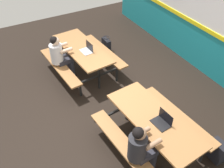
# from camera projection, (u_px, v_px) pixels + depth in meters

# --- Properties ---
(ground_plane) EXTENTS (10.00, 10.00, 0.02)m
(ground_plane) POSITION_uv_depth(u_px,v_px,m) (109.00, 104.00, 5.74)
(ground_plane) COLOR black
(accent_backdrop) EXTENTS (8.00, 0.14, 2.60)m
(accent_backdrop) POSITION_uv_depth(u_px,v_px,m) (211.00, 26.00, 5.96)
(accent_backdrop) COLOR teal
(accent_backdrop) RESTS_ON ground
(picnic_table_left) EXTENTS (1.99, 1.69, 0.74)m
(picnic_table_left) POSITION_uv_depth(u_px,v_px,m) (82.00, 53.00, 6.28)
(picnic_table_left) COLOR #9E6B3D
(picnic_table_left) RESTS_ON ground
(picnic_table_right) EXTENTS (1.99, 1.69, 0.74)m
(picnic_table_right) POSITION_uv_depth(u_px,v_px,m) (153.00, 125.00, 4.49)
(picnic_table_right) COLOR #9E6B3D
(picnic_table_right) RESTS_ON ground
(student_nearer) EXTENTS (0.38, 0.53, 1.21)m
(student_nearer) POSITION_uv_depth(u_px,v_px,m) (60.00, 54.00, 6.01)
(student_nearer) COLOR #2D2D38
(student_nearer) RESTS_ON ground
(student_further) EXTENTS (0.38, 0.53, 1.21)m
(student_further) POSITION_uv_depth(u_px,v_px,m) (141.00, 147.00, 3.97)
(student_further) COLOR #2D2D38
(student_further) RESTS_ON ground
(laptop_silver) EXTENTS (0.34, 0.25, 0.22)m
(laptop_silver) POSITION_uv_depth(u_px,v_px,m) (87.00, 50.00, 6.02)
(laptop_silver) COLOR silver
(laptop_silver) RESTS_ON picnic_table_left
(laptop_dark) EXTENTS (0.34, 0.25, 0.22)m
(laptop_dark) POSITION_uv_depth(u_px,v_px,m) (162.00, 121.00, 4.28)
(laptop_dark) COLOR black
(laptop_dark) RESTS_ON picnic_table_right
(backpack_dark) EXTENTS (0.30, 0.22, 0.44)m
(backpack_dark) POSITION_uv_depth(u_px,v_px,m) (217.00, 151.00, 4.49)
(backpack_dark) COLOR black
(backpack_dark) RESTS_ON ground
(tote_bag_bright) EXTENTS (0.34, 0.21, 0.43)m
(tote_bag_bright) POSITION_uv_depth(u_px,v_px,m) (106.00, 44.00, 7.35)
(tote_bag_bright) COLOR black
(tote_bag_bright) RESTS_ON ground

